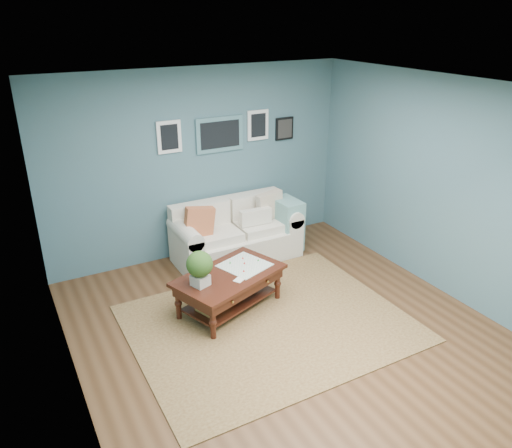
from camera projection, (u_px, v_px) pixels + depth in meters
room_shell at (292, 222)px, 5.15m from camera, size 5.00×5.02×2.70m
area_rug at (269, 323)px, 5.83m from camera, size 3.10×2.48×0.01m
loveseat at (240, 232)px, 7.29m from camera, size 1.85×0.84×0.95m
coffee_table at (225, 282)px, 5.93m from camera, size 1.48×1.15×0.91m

